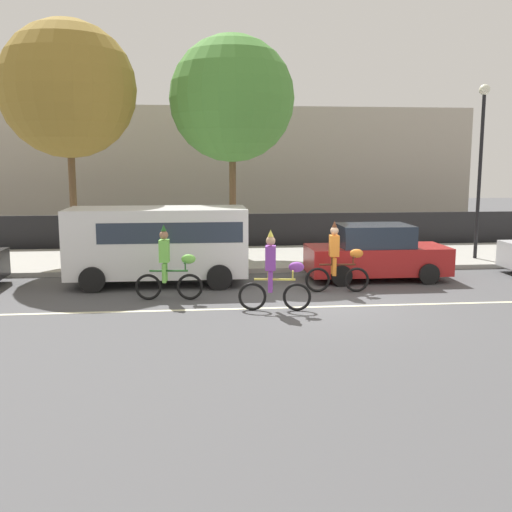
{
  "coord_description": "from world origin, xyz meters",
  "views": [
    {
      "loc": [
        -3.14,
        -14.36,
        3.5
      ],
      "look_at": [
        -1.54,
        1.2,
        1.0
      ],
      "focal_mm": 42.0,
      "sensor_mm": 36.0,
      "label": 1
    }
  ],
  "objects_px": {
    "parade_cyclist_lime": "(169,267)",
    "parade_cyclist_orange": "(338,261)",
    "parade_cyclist_purple": "(275,276)",
    "parked_car_red": "(376,253)",
    "street_lamp_post": "(481,146)",
    "parked_van_white": "(160,240)"
  },
  "relations": [
    {
      "from": "parked_van_white",
      "to": "parked_car_red",
      "type": "xyz_separation_m",
      "value": [
        6.31,
        -0.02,
        -0.5
      ]
    },
    {
      "from": "parade_cyclist_orange",
      "to": "street_lamp_post",
      "type": "bearing_deg",
      "value": 35.44
    },
    {
      "from": "parade_cyclist_lime",
      "to": "street_lamp_post",
      "type": "bearing_deg",
      "value": 24.22
    },
    {
      "from": "parade_cyclist_orange",
      "to": "parade_cyclist_lime",
      "type": "bearing_deg",
      "value": -174.04
    },
    {
      "from": "parade_cyclist_purple",
      "to": "parked_car_red",
      "type": "bearing_deg",
      "value": 44.71
    },
    {
      "from": "parade_cyclist_purple",
      "to": "parked_car_red",
      "type": "height_order",
      "value": "parade_cyclist_purple"
    },
    {
      "from": "parade_cyclist_orange",
      "to": "parked_car_red",
      "type": "distance_m",
      "value": 2.21
    },
    {
      "from": "parade_cyclist_lime",
      "to": "parked_car_red",
      "type": "height_order",
      "value": "parade_cyclist_lime"
    },
    {
      "from": "parade_cyclist_lime",
      "to": "parked_car_red",
      "type": "bearing_deg",
      "value": 19.0
    },
    {
      "from": "parade_cyclist_orange",
      "to": "parked_car_red",
      "type": "bearing_deg",
      "value": 46.22
    },
    {
      "from": "parade_cyclist_purple",
      "to": "parked_car_red",
      "type": "relative_size",
      "value": 0.47
    },
    {
      "from": "parked_van_white",
      "to": "parked_car_red",
      "type": "distance_m",
      "value": 6.33
    },
    {
      "from": "parade_cyclist_lime",
      "to": "parked_van_white",
      "type": "height_order",
      "value": "parked_van_white"
    },
    {
      "from": "parade_cyclist_lime",
      "to": "parade_cyclist_orange",
      "type": "xyz_separation_m",
      "value": [
        4.46,
        0.46,
        0.0
      ]
    },
    {
      "from": "parked_van_white",
      "to": "street_lamp_post",
      "type": "height_order",
      "value": "street_lamp_post"
    },
    {
      "from": "parade_cyclist_purple",
      "to": "parked_car_red",
      "type": "distance_m",
      "value": 4.88
    },
    {
      "from": "parade_cyclist_purple",
      "to": "parked_van_white",
      "type": "bearing_deg",
      "value": 129.42
    },
    {
      "from": "parade_cyclist_lime",
      "to": "street_lamp_post",
      "type": "xyz_separation_m",
      "value": [
        10.33,
        4.65,
        3.15
      ]
    },
    {
      "from": "parade_cyclist_purple",
      "to": "parked_van_white",
      "type": "distance_m",
      "value": 4.49
    },
    {
      "from": "parked_van_white",
      "to": "parked_car_red",
      "type": "bearing_deg",
      "value": -0.15
    },
    {
      "from": "parade_cyclist_orange",
      "to": "parked_car_red",
      "type": "height_order",
      "value": "parade_cyclist_orange"
    },
    {
      "from": "parade_cyclist_orange",
      "to": "street_lamp_post",
      "type": "height_order",
      "value": "street_lamp_post"
    }
  ]
}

